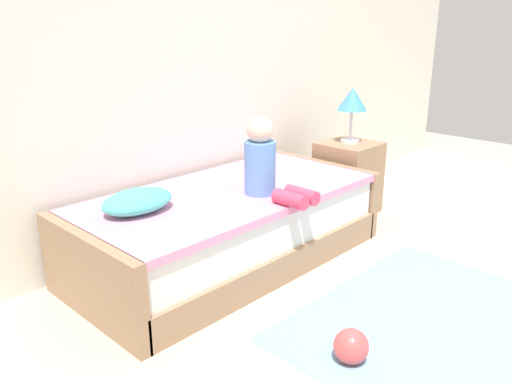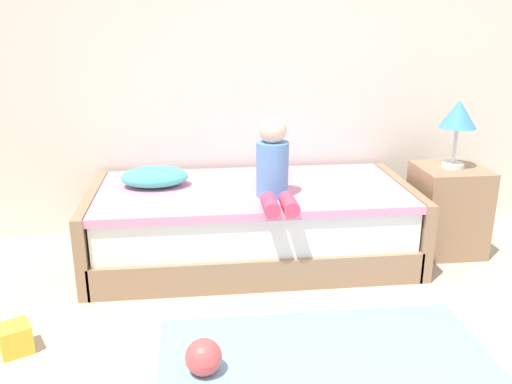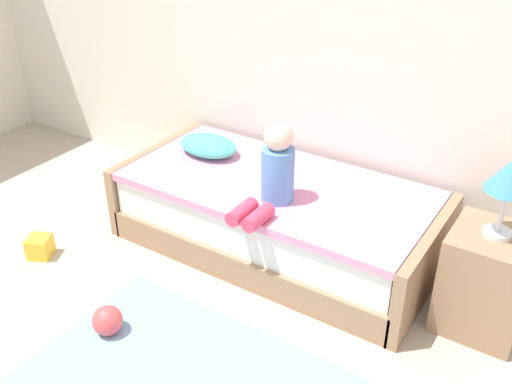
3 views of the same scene
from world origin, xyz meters
TOP-DOWN VIEW (x-y plane):
  - wall_rear at (0.00, 2.60)m, footprint 7.20×0.10m
  - bed at (-0.33, 2.00)m, footprint 2.11×1.00m
  - nightstand at (1.02, 1.98)m, footprint 0.44×0.44m
  - table_lamp at (1.02, 1.98)m, footprint 0.24×0.24m
  - child_figure at (-0.22, 1.77)m, footprint 0.20×0.51m
  - pillow at (-0.96, 2.10)m, footprint 0.44×0.30m
  - toy_ball at (-0.68, 0.78)m, footprint 0.17×0.17m
  - area_rug at (-0.10, 0.70)m, footprint 1.60×1.10m

SIDE VIEW (x-z plane):
  - area_rug at x=-0.10m, z-range 0.00..0.01m
  - toy_ball at x=-0.68m, z-range 0.00..0.17m
  - bed at x=-0.33m, z-range 0.00..0.50m
  - nightstand at x=1.02m, z-range 0.00..0.60m
  - pillow at x=-0.96m, z-range 0.50..0.63m
  - child_figure at x=-0.22m, z-range 0.45..0.96m
  - table_lamp at x=1.02m, z-range 0.71..1.16m
  - wall_rear at x=0.00m, z-range 0.00..2.90m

